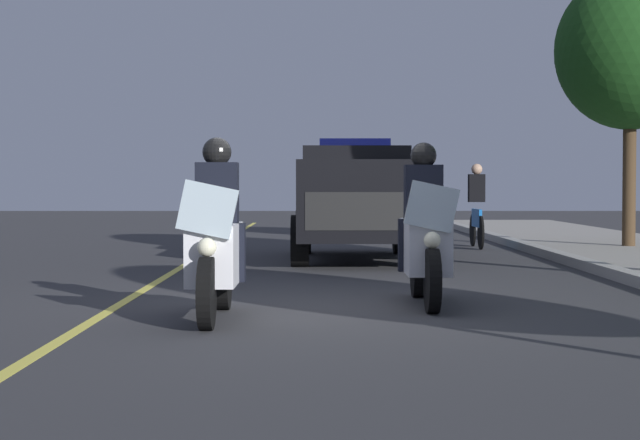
{
  "coord_description": "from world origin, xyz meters",
  "views": [
    {
      "loc": [
        10.77,
        -0.03,
        1.26
      ],
      "look_at": [
        -0.08,
        0.0,
        0.9
      ],
      "focal_mm": 58.7,
      "sensor_mm": 36.0,
      "label": 1
    }
  ],
  "objects_px": {
    "police_suv": "(355,197)",
    "cyclist_background": "(477,206)",
    "tree_far_back": "(631,51)",
    "police_motorcycle_lead_left": "(215,245)",
    "police_motorcycle_lead_right": "(425,238)"
  },
  "relations": [
    {
      "from": "police_motorcycle_lead_left",
      "to": "police_suv",
      "type": "distance_m",
      "value": 8.03
    },
    {
      "from": "tree_far_back",
      "to": "police_suv",
      "type": "bearing_deg",
      "value": -67.07
    },
    {
      "from": "police_motorcycle_lead_right",
      "to": "tree_far_back",
      "type": "xyz_separation_m",
      "value": [
        -8.93,
        4.82,
        3.12
      ]
    },
    {
      "from": "police_suv",
      "to": "police_motorcycle_lead_left",
      "type": "bearing_deg",
      "value": -11.51
    },
    {
      "from": "tree_far_back",
      "to": "police_motorcycle_lead_left",
      "type": "bearing_deg",
      "value": -34.4
    },
    {
      "from": "police_motorcycle_lead_left",
      "to": "cyclist_background",
      "type": "height_order",
      "value": "police_motorcycle_lead_left"
    },
    {
      "from": "police_motorcycle_lead_left",
      "to": "police_motorcycle_lead_right",
      "type": "relative_size",
      "value": 1.0
    },
    {
      "from": "cyclist_background",
      "to": "police_suv",
      "type": "bearing_deg",
      "value": -37.99
    },
    {
      "from": "police_motorcycle_lead_left",
      "to": "tree_far_back",
      "type": "relative_size",
      "value": 0.41
    },
    {
      "from": "police_motorcycle_lead_right",
      "to": "tree_far_back",
      "type": "distance_m",
      "value": 10.62
    },
    {
      "from": "police_motorcycle_lead_right",
      "to": "police_suv",
      "type": "height_order",
      "value": "police_suv"
    },
    {
      "from": "police_suv",
      "to": "cyclist_background",
      "type": "xyz_separation_m",
      "value": [
        -3.28,
        2.56,
        -0.22
      ]
    },
    {
      "from": "police_suv",
      "to": "tree_far_back",
      "type": "distance_m",
      "value": 6.4
    },
    {
      "from": "police_suv",
      "to": "tree_far_back",
      "type": "height_order",
      "value": "tree_far_back"
    },
    {
      "from": "police_motorcycle_lead_right",
      "to": "cyclist_background",
      "type": "bearing_deg",
      "value": 168.29
    }
  ]
}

